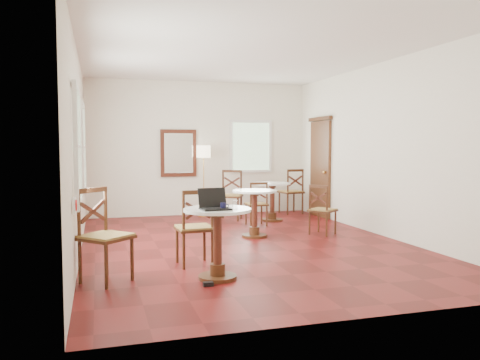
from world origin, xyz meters
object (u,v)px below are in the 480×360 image
at_px(cafe_table_mid, 254,208).
at_px(chair_near_a, 195,227).
at_px(chair_mid_a, 257,204).
at_px(floor_lamp, 204,156).
at_px(chair_back_a, 292,191).
at_px(chair_back_b, 231,195).
at_px(chair_near_b, 104,236).
at_px(chair_mid_b, 322,210).
at_px(navy_mug, 223,206).
at_px(mouse, 220,205).
at_px(cafe_table_near, 217,235).
at_px(laptop, 214,204).
at_px(water_glass, 235,205).
at_px(power_adapter, 208,284).
at_px(cafe_table_back, 272,197).

xyz_separation_m(cafe_table_mid, chair_near_a, (-1.36, -1.66, -0.00)).
bearing_deg(chair_mid_a, floor_lamp, -63.67).
bearing_deg(chair_back_a, chair_back_b, 8.87).
xyz_separation_m(chair_near_b, chair_back_a, (4.22, 4.62, -0.02)).
distance_m(chair_near_b, chair_mid_b, 4.22).
distance_m(floor_lamp, navy_mug, 5.23).
height_order(chair_back_b, mouse, chair_back_b).
bearing_deg(cafe_table_near, floor_lamp, 79.64).
height_order(laptop, water_glass, laptop).
height_order(floor_lamp, mouse, floor_lamp).
bearing_deg(chair_near_b, cafe_table_mid, -3.37).
height_order(chair_mid_b, floor_lamp, floor_lamp).
bearing_deg(power_adapter, chair_back_a, 58.66).
distance_m(cafe_table_near, power_adapter, 0.58).
xyz_separation_m(chair_near_a, chair_back_a, (3.08, 4.15, 0.02)).
distance_m(chair_back_a, chair_back_b, 1.65).
height_order(chair_mid_b, power_adapter, chair_mid_b).
bearing_deg(navy_mug, chair_back_b, 73.71).
relative_size(laptop, navy_mug, 3.51).
height_order(cafe_table_mid, power_adapter, cafe_table_mid).
bearing_deg(power_adapter, laptop, 58.78).
relative_size(cafe_table_back, water_glass, 7.85).
bearing_deg(laptop, chair_back_b, 67.36).
height_order(mouse, navy_mug, navy_mug).
relative_size(chair_near_a, navy_mug, 9.92).
bearing_deg(cafe_table_back, chair_back_b, 151.08).
relative_size(mouse, power_adapter, 0.74).
relative_size(cafe_table_mid, cafe_table_back, 1.01).
xyz_separation_m(cafe_table_near, chair_back_b, (1.36, 4.40, 0.01)).
distance_m(chair_near_b, navy_mug, 1.41).
distance_m(cafe_table_mid, laptop, 2.79).
bearing_deg(laptop, chair_mid_a, 59.44).
relative_size(cafe_table_back, chair_mid_a, 0.92).
distance_m(cafe_table_back, chair_back_b, 0.89).
distance_m(chair_near_a, water_glass, 1.00).
distance_m(floor_lamp, water_glass, 5.23).
bearing_deg(chair_near_a, chair_mid_a, -126.27).
bearing_deg(mouse, cafe_table_near, -96.76).
bearing_deg(cafe_table_back, chair_mid_b, -80.14).
xyz_separation_m(chair_near_b, water_glass, (1.44, -0.40, 0.35)).
bearing_deg(navy_mug, chair_mid_a, 66.10).
height_order(cafe_table_near, navy_mug, navy_mug).
xyz_separation_m(cafe_table_back, chair_mid_b, (0.30, -1.71, -0.05)).
bearing_deg(floor_lamp, chair_back_a, -3.94).
xyz_separation_m(chair_back_b, mouse, (-1.30, -4.27, 0.33)).
height_order(cafe_table_back, mouse, mouse).
height_order(cafe_table_mid, floor_lamp, floor_lamp).
bearing_deg(chair_back_a, power_adapter, 51.01).
bearing_deg(navy_mug, chair_near_a, 101.08).
height_order(cafe_table_mid, chair_near_a, chair_near_a).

